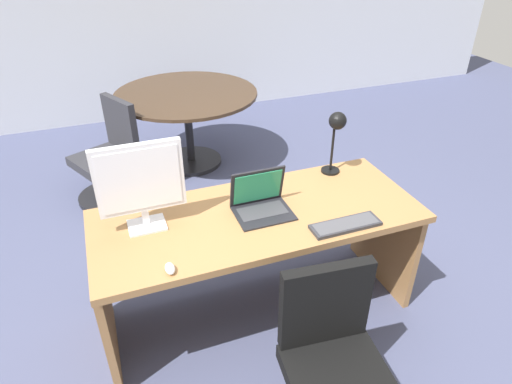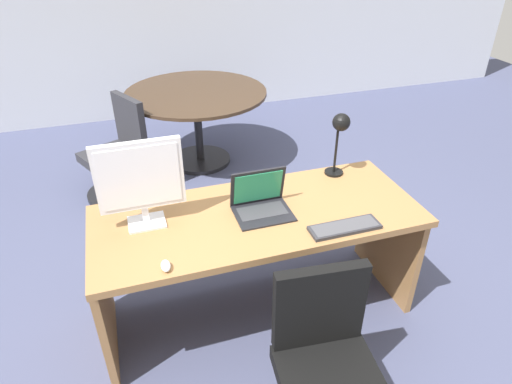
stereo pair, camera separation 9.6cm
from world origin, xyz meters
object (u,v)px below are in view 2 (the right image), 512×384
laptop (260,198)px  mouse (166,266)px  desk (255,237)px  keyboard (345,227)px  desk_lamp (340,131)px  meeting_table (197,109)px  office_chair (326,377)px  meeting_chair_near (119,159)px  monitor (140,179)px

laptop → mouse: bearing=-149.3°
desk → keyboard: (0.40, -0.33, 0.21)m
desk_lamp → meeting_table: bearing=106.2°
desk → office_chair: (0.06, -0.87, -0.20)m
laptop → keyboard: size_ratio=0.81×
desk → laptop: 0.28m
desk → meeting_chair_near: meeting_chair_near is taller
monitor → office_chair: size_ratio=0.56×
laptop → office_chair: laptop is taller
meeting_table → mouse: bearing=-104.4°
laptop → mouse: (-0.59, -0.35, -0.06)m
keyboard → desk_lamp: (0.22, 0.55, 0.30)m
desk_lamp → office_chair: bearing=-116.8°
laptop → keyboard: laptop is taller
keyboard → meeting_chair_near: meeting_chair_near is taller
laptop → meeting_table: laptop is taller
mouse → office_chair: 0.92m
monitor → mouse: 0.49m
laptop → office_chair: 0.99m
laptop → meeting_chair_near: 1.94m
meeting_table → keyboard: bearing=-82.3°
mouse → office_chair: office_chair is taller
monitor → office_chair: 1.33m
monitor → meeting_table: size_ratio=0.36×
desk → keyboard: 0.56m
monitor → laptop: monitor is taller
laptop → desk_lamp: (0.59, 0.23, 0.24)m
mouse → meeting_chair_near: size_ratio=0.09×
desk → laptop: (0.02, -0.01, 0.28)m
desk_lamp → mouse: bearing=-154.0°
keyboard → desk: bearing=140.1°
desk → mouse: (-0.56, -0.36, 0.22)m
mouse → desk_lamp: (1.18, 0.57, 0.29)m
monitor → desk_lamp: monitor is taller
office_chair → monitor: bearing=126.2°
monitor → meeting_table: 2.21m
office_chair → laptop: bearing=92.7°
keyboard → mouse: size_ratio=4.71×
desk → monitor: monitor is taller
mouse → meeting_table: size_ratio=0.06×
meeting_table → meeting_chair_near: (-0.80, -0.39, -0.23)m
keyboard → meeting_chair_near: bearing=118.8°
office_chair → meeting_table: office_chair is taller
laptop → desk_lamp: bearing=20.9°
keyboard → desk_lamp: bearing=68.3°
monitor → laptop: size_ratio=1.54×
office_chair → meeting_table: (0.00, 2.98, 0.23)m
meeting_chair_near → meeting_table: bearing=26.1°
desk → office_chair: bearing=-85.8°
desk → meeting_table: (0.07, 2.10, 0.02)m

